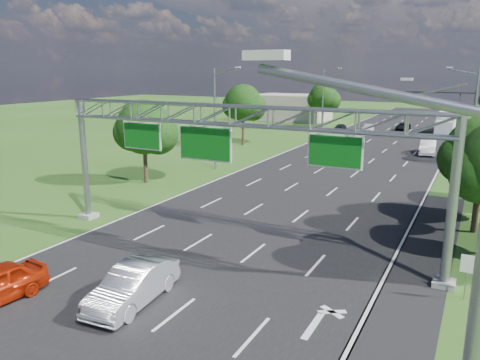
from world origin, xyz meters
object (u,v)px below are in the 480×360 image
Objects in this scene: regulatory_sign at (468,268)px; silver_sedan at (133,285)px; sign_gantry at (234,127)px; box_truck at (446,124)px; traffic_signal at (448,103)px.

silver_sedan is at bearing -151.40° from regulatory_sign.
silver_sedan is (-12.77, -6.96, -0.67)m from regulatory_sign.
silver_sedan is at bearing -94.99° from sign_gantry.
regulatory_sign reaches higher than silver_sedan.
traffic_signal is at bearing -85.85° from box_truck.
traffic_signal is at bearing 77.63° from silver_sedan.
traffic_signal is 1.36× the size of box_truck.
sign_gantry is 57.74m from box_truck.
traffic_signal is (-4.92, 54.02, 3.66)m from regulatory_sign.
sign_gantry is 11.19× the size of regulatory_sign.
regulatory_sign is 14.56m from silver_sedan.
sign_gantry is 13.25m from regulatory_sign.
traffic_signal is 61.64m from silver_sedan.
silver_sedan is at bearing -97.33° from traffic_signal.
silver_sedan is 0.57× the size of box_truck.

